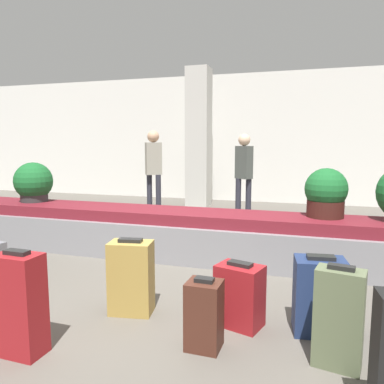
{
  "coord_description": "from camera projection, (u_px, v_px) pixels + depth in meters",
  "views": [
    {
      "loc": [
        1.4,
        -3.2,
        1.47
      ],
      "look_at": [
        0.0,
        1.34,
        0.85
      ],
      "focal_mm": 35.0,
      "sensor_mm": 36.0,
      "label": 1
    }
  ],
  "objects": [
    {
      "name": "traveler_0",
      "position": [
        244.0,
        169.0,
        7.23
      ],
      "size": [
        0.37,
        0.33,
        1.66
      ],
      "rotation": [
        0.0,
        0.0,
        2.53
      ],
      "color": "#282833",
      "rests_on": "ground_plane"
    },
    {
      "name": "back_wall",
      "position": [
        250.0,
        138.0,
        9.41
      ],
      "size": [
        18.0,
        0.06,
        3.2
      ],
      "color": "silver",
      "rests_on": "ground_plane"
    },
    {
      "name": "suitcase_3",
      "position": [
        131.0,
        277.0,
        3.24
      ],
      "size": [
        0.4,
        0.29,
        0.66
      ],
      "rotation": [
        0.0,
        0.0,
        0.16
      ],
      "color": "#A3843D",
      "rests_on": "ground_plane"
    },
    {
      "name": "suitcase_0",
      "position": [
        319.0,
        296.0,
        2.9
      ],
      "size": [
        0.41,
        0.32,
        0.62
      ],
      "rotation": [
        0.0,
        0.0,
        0.13
      ],
      "color": "navy",
      "rests_on": "ground_plane"
    },
    {
      "name": "traveler_1",
      "position": [
        154.0,
        164.0,
        7.71
      ],
      "size": [
        0.36,
        0.33,
        1.73
      ],
      "rotation": [
        0.0,
        0.0,
        -2.52
      ],
      "color": "#282833",
      "rests_on": "ground_plane"
    },
    {
      "name": "pillar",
      "position": [
        199.0,
        138.0,
        8.74
      ],
      "size": [
        0.52,
        0.52,
        3.2
      ],
      "color": "beige",
      "rests_on": "ground_plane"
    },
    {
      "name": "potted_plant_1",
      "position": [
        34.0,
        183.0,
        5.6
      ],
      "size": [
        0.56,
        0.56,
        0.59
      ],
      "color": "#2D2D2D",
      "rests_on": "carousel"
    },
    {
      "name": "potted_plant_0",
      "position": [
        326.0,
        194.0,
        4.41
      ],
      "size": [
        0.49,
        0.49,
        0.58
      ],
      "color": "#381914",
      "rests_on": "carousel"
    },
    {
      "name": "ground_plane",
      "position": [
        151.0,
        296.0,
        3.63
      ],
      "size": [
        18.0,
        18.0,
        0.0
      ],
      "primitive_type": "plane",
      "color": "#59544C"
    },
    {
      "name": "suitcase_1",
      "position": [
        20.0,
        304.0,
        2.6
      ],
      "size": [
        0.33,
        0.22,
        0.75
      ],
      "rotation": [
        0.0,
        0.0,
        -0.03
      ],
      "color": "maroon",
      "rests_on": "ground_plane"
    },
    {
      "name": "suitcase_7",
      "position": [
        239.0,
        295.0,
        3.02
      ],
      "size": [
        0.41,
        0.34,
        0.53
      ],
      "rotation": [
        0.0,
        0.0,
        -0.29
      ],
      "color": "maroon",
      "rests_on": "ground_plane"
    },
    {
      "name": "suitcase_6",
      "position": [
        339.0,
        318.0,
        2.45
      ],
      "size": [
        0.33,
        0.24,
        0.7
      ],
      "rotation": [
        0.0,
        0.0,
        -0.2
      ],
      "color": "#5B6647",
      "rests_on": "ground_plane"
    },
    {
      "name": "suitcase_2",
      "position": [
        204.0,
        315.0,
        2.69
      ],
      "size": [
        0.25,
        0.23,
        0.53
      ],
      "rotation": [
        0.0,
        0.0,
        -0.03
      ],
      "color": "#472319",
      "rests_on": "ground_plane"
    },
    {
      "name": "carousel",
      "position": [
        192.0,
        235.0,
        4.86
      ],
      "size": [
        8.15,
        0.84,
        0.6
      ],
      "color": "gray",
      "rests_on": "ground_plane"
    }
  ]
}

